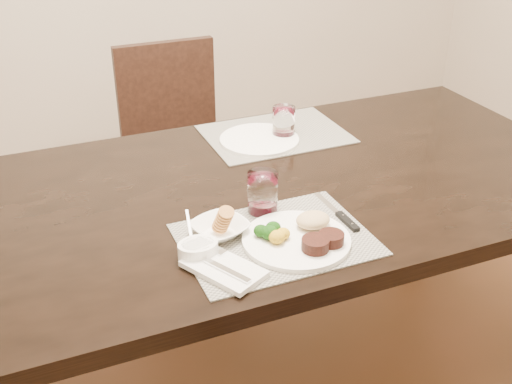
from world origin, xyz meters
name	(u,v)px	position (x,y,z in m)	size (l,w,h in m)	color
ground_plane	(263,377)	(0.00, 0.00, 0.00)	(4.50, 4.50, 0.00)	#472D17
dining_table	(265,209)	(0.00, 0.00, 0.67)	(2.00, 1.00, 0.75)	black
chair_far	(176,141)	(0.00, 0.93, 0.50)	(0.42, 0.42, 0.90)	black
placemat_near	(276,239)	(-0.09, -0.28, 0.75)	(0.46, 0.34, 0.00)	gray
placemat_far	(275,134)	(0.18, 0.32, 0.75)	(0.46, 0.34, 0.00)	gray
dinner_plate	(302,236)	(-0.04, -0.31, 0.77)	(0.27, 0.27, 0.05)	white
napkin_fork	(224,268)	(-0.26, -0.36, 0.76)	(0.18, 0.21, 0.02)	white
steak_knife	(342,217)	(0.11, -0.26, 0.76)	(0.02, 0.22, 0.01)	white
cracker_bowl	(220,228)	(-0.21, -0.20, 0.77)	(0.17, 0.17, 0.06)	white
sauce_ramekin	(198,249)	(-0.29, -0.28, 0.78)	(0.10, 0.14, 0.08)	white
wine_glass_near	(263,194)	(-0.07, -0.14, 0.80)	(0.08, 0.08, 0.11)	white
far_plate	(259,140)	(0.10, 0.28, 0.76)	(0.26, 0.26, 0.01)	white
wine_glass_far	(284,123)	(0.19, 0.28, 0.80)	(0.07, 0.07, 0.10)	white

